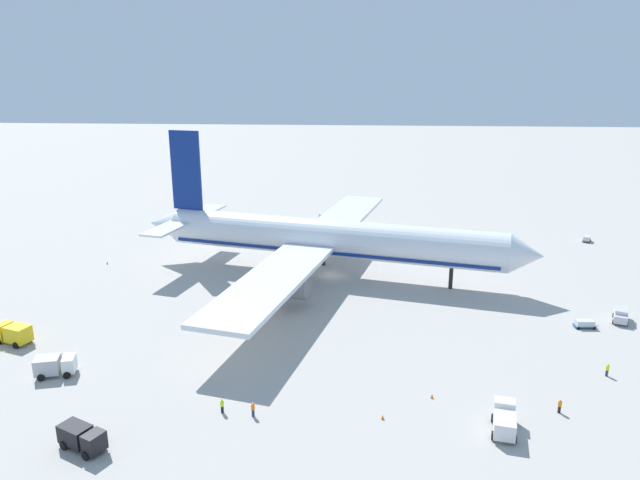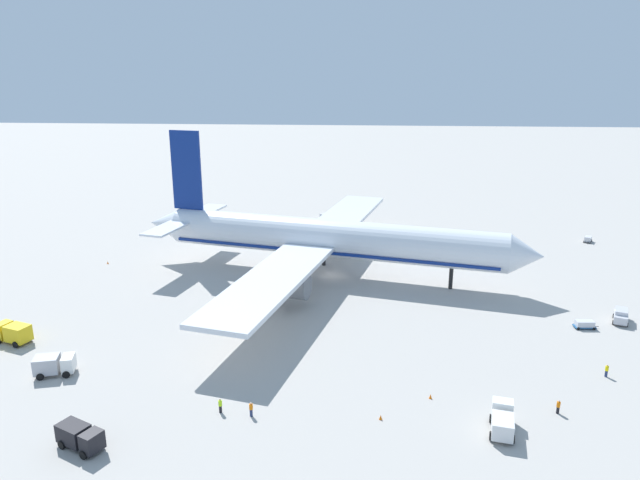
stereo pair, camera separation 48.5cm
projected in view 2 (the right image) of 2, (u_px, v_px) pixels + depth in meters
name	position (u px, v px, depth m)	size (l,w,h in m)	color
ground_plane	(331.00, 276.00, 105.99)	(600.00, 600.00, 0.00)	#ADA8A0
airliner	(324.00, 239.00, 104.36)	(72.68, 78.81, 25.40)	silver
service_truck_0	(502.00, 420.00, 59.92)	(3.19, 5.31, 2.69)	white
service_truck_1	(13.00, 332.00, 79.70)	(5.46, 3.72, 2.66)	yellow
service_truck_2	(80.00, 436.00, 57.34)	(5.41, 4.00, 2.38)	black
service_truck_3	(54.00, 364.00, 71.30)	(5.07, 3.55, 2.46)	white
service_van	(621.00, 316.00, 86.31)	(3.28, 4.51, 1.97)	silver
baggage_cart_0	(325.00, 215.00, 147.17)	(3.08, 2.90, 1.17)	gray
baggage_cart_1	(588.00, 239.00, 126.60)	(2.41, 3.15, 1.24)	#595B60
baggage_cart_2	(585.00, 324.00, 84.34)	(3.63, 1.68, 1.16)	#26598C
ground_worker_2	(558.00, 407.00, 63.33)	(0.49, 0.49, 1.63)	black
ground_worker_3	(220.00, 405.00, 63.50)	(0.55, 0.55, 1.70)	black
ground_worker_4	(607.00, 370.00, 70.91)	(0.48, 0.48, 1.67)	navy
ground_worker_5	(251.00, 409.00, 62.81)	(0.46, 0.46, 1.70)	navy
traffic_cone_0	(430.00, 396.00, 66.35)	(0.36, 0.36, 0.55)	orange
traffic_cone_1	(108.00, 263.00, 112.42)	(0.36, 0.36, 0.55)	orange
traffic_cone_2	(381.00, 417.00, 62.37)	(0.36, 0.36, 0.55)	orange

